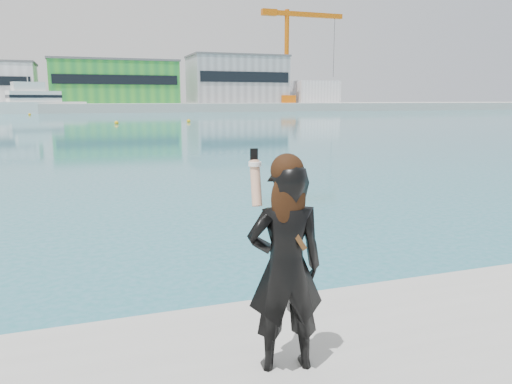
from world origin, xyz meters
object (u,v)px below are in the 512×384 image
motor_yacht (37,102)px  woman (285,261)px  buoy_near (117,124)px  dock_crane (291,53)px  buoy_extra (189,122)px  buoy_far (30,115)px

motor_yacht → woman: size_ratio=10.69×
buoy_near → woman: (-2.82, -59.41, 1.70)m
dock_crane → buoy_extra: size_ratio=48.00×
motor_yacht → buoy_near: 55.02m
buoy_far → buoy_near: bearing=-72.4°
buoy_near → woman: 59.50m
buoy_far → dock_crane: bearing=19.5°
buoy_far → woman: size_ratio=0.28×
dock_crane → buoy_far: dock_crane is taller
woman → buoy_extra: bearing=-92.2°
motor_yacht → woman: 113.37m
dock_crane → woman: (-52.74, -122.39, -13.37)m
buoy_near → motor_yacht: bearing=103.0°
motor_yacht → buoy_near: bearing=-93.9°
buoy_near → buoy_far: bearing=107.6°
dock_crane → buoy_near: bearing=-128.4°
motor_yacht → buoy_extra: size_ratio=37.96×
dock_crane → buoy_far: 68.37m
motor_yacht → dock_crane: bearing=-8.3°
dock_crane → buoy_extra: (-40.70, -61.13, -15.07)m
dock_crane → buoy_extra: dock_crane is taller
buoy_near → dock_crane: bearing=51.6°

